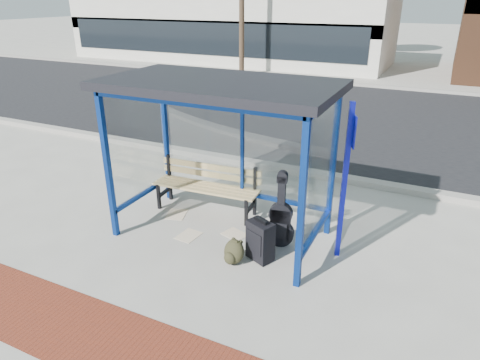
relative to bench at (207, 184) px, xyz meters
The scene contains 16 objects.
ground 0.99m from the bench, 45.45° to the right, with size 120.00×120.00×0.00m, color #B2ADA0.
brick_paver_strip 3.31m from the bench, 79.35° to the right, with size 60.00×1.00×0.01m, color maroon.
curb_near 2.40m from the bench, 75.19° to the left, with size 60.00×0.25×0.12m, color gray.
street_asphalt 7.43m from the bench, 85.32° to the left, with size 60.00×10.00×0.00m, color black.
curb_far 12.51m from the bench, 87.23° to the left, with size 60.00×0.25×0.12m, color gray.
far_sidewalk 14.41m from the bench, 87.59° to the left, with size 60.00×4.00×0.01m, color #B2ADA0.
bus_shelter 1.77m from the bench, 41.94° to the right, with size 3.30×1.80×2.42m.
storefront_white 19.35m from the bench, 115.79° to the left, with size 18.00×6.04×4.00m.
bench is the anchor object (origin of this frame).
guitar_bag 1.65m from the bench, 19.19° to the right, with size 0.43×0.19×1.14m.
suitcase 1.77m from the bench, 35.40° to the right, with size 0.44×0.37×0.65m.
backpack 1.73m from the bench, 48.27° to the right, with size 0.33×0.31×0.36m.
sign_post 2.57m from the bench, 10.00° to the right, with size 0.14×0.27×2.27m.
newspaper_a 0.75m from the bench, 135.95° to the right, with size 0.40×0.31×0.01m, color white.
newspaper_b 1.05m from the bench, 79.80° to the right, with size 0.38×0.30×0.01m, color white.
newspaper_c 1.10m from the bench, 34.75° to the right, with size 0.37×0.29×0.01m, color white.
Camera 1 is at (2.81, -5.21, 3.49)m, focal length 32.00 mm.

